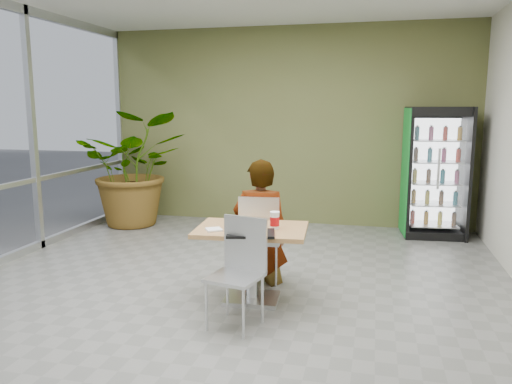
{
  "coord_description": "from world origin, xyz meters",
  "views": [
    {
      "loc": [
        1.44,
        -4.61,
        1.91
      ],
      "look_at": [
        0.19,
        0.6,
        1.0
      ],
      "focal_mm": 35.0,
      "sensor_mm": 36.0,
      "label": 1
    }
  ],
  "objects_px": {
    "chair_near": "(240,262)",
    "dining_table": "(252,249)",
    "soda_cup": "(275,221)",
    "seated_woman": "(260,235)",
    "potted_plant": "(135,169)",
    "chair_far": "(260,232)",
    "cafeteria_tray": "(251,233)",
    "beverage_fridge": "(435,172)"
  },
  "relations": [
    {
      "from": "dining_table",
      "to": "seated_woman",
      "type": "bearing_deg",
      "value": 94.08
    },
    {
      "from": "dining_table",
      "to": "chair_near",
      "type": "xyz_separation_m",
      "value": [
        0.02,
        -0.52,
        0.02
      ]
    },
    {
      "from": "chair_far",
      "to": "chair_near",
      "type": "bearing_deg",
      "value": 88.46
    },
    {
      "from": "chair_far",
      "to": "soda_cup",
      "type": "distance_m",
      "value": 0.61
    },
    {
      "from": "chair_far",
      "to": "cafeteria_tray",
      "type": "bearing_deg",
      "value": 92.12
    },
    {
      "from": "seated_woman",
      "to": "potted_plant",
      "type": "bearing_deg",
      "value": -44.82
    },
    {
      "from": "chair_far",
      "to": "soda_cup",
      "type": "height_order",
      "value": "chair_far"
    },
    {
      "from": "beverage_fridge",
      "to": "potted_plant",
      "type": "distance_m",
      "value": 4.68
    },
    {
      "from": "soda_cup",
      "to": "cafeteria_tray",
      "type": "bearing_deg",
      "value": -120.34
    },
    {
      "from": "dining_table",
      "to": "cafeteria_tray",
      "type": "relative_size",
      "value": 2.56
    },
    {
      "from": "seated_woman",
      "to": "cafeteria_tray",
      "type": "xyz_separation_m",
      "value": [
        0.1,
        -0.83,
        0.23
      ]
    },
    {
      "from": "chair_far",
      "to": "cafeteria_tray",
      "type": "distance_m",
      "value": 0.81
    },
    {
      "from": "dining_table",
      "to": "chair_near",
      "type": "height_order",
      "value": "chair_near"
    },
    {
      "from": "chair_near",
      "to": "cafeteria_tray",
      "type": "relative_size",
      "value": 2.18
    },
    {
      "from": "dining_table",
      "to": "potted_plant",
      "type": "bearing_deg",
      "value": 133.84
    },
    {
      "from": "chair_near",
      "to": "soda_cup",
      "type": "xyz_separation_m",
      "value": [
        0.2,
        0.53,
        0.27
      ]
    },
    {
      "from": "seated_woman",
      "to": "potted_plant",
      "type": "relative_size",
      "value": 0.9
    },
    {
      "from": "chair_near",
      "to": "seated_woman",
      "type": "relative_size",
      "value": 0.57
    },
    {
      "from": "seated_woman",
      "to": "beverage_fridge",
      "type": "bearing_deg",
      "value": -133.42
    },
    {
      "from": "chair_near",
      "to": "seated_woman",
      "type": "xyz_separation_m",
      "value": [
        -0.06,
        1.08,
        -0.02
      ]
    },
    {
      "from": "soda_cup",
      "to": "seated_woman",
      "type": "bearing_deg",
      "value": 116.01
    },
    {
      "from": "chair_far",
      "to": "dining_table",
      "type": "bearing_deg",
      "value": 88.88
    },
    {
      "from": "cafeteria_tray",
      "to": "potted_plant",
      "type": "height_order",
      "value": "potted_plant"
    },
    {
      "from": "dining_table",
      "to": "chair_far",
      "type": "relative_size",
      "value": 1.14
    },
    {
      "from": "potted_plant",
      "to": "cafeteria_tray",
      "type": "bearing_deg",
      "value": -48.23
    },
    {
      "from": "chair_far",
      "to": "beverage_fridge",
      "type": "height_order",
      "value": "beverage_fridge"
    },
    {
      "from": "soda_cup",
      "to": "beverage_fridge",
      "type": "distance_m",
      "value": 3.6
    },
    {
      "from": "chair_near",
      "to": "dining_table",
      "type": "bearing_deg",
      "value": 105.87
    },
    {
      "from": "seated_woman",
      "to": "cafeteria_tray",
      "type": "height_order",
      "value": "seated_woman"
    },
    {
      "from": "cafeteria_tray",
      "to": "beverage_fridge",
      "type": "distance_m",
      "value": 3.93
    },
    {
      "from": "potted_plant",
      "to": "chair_far",
      "type": "bearing_deg",
      "value": -40.73
    },
    {
      "from": "soda_cup",
      "to": "beverage_fridge",
      "type": "relative_size",
      "value": 0.09
    },
    {
      "from": "dining_table",
      "to": "chair_far",
      "type": "distance_m",
      "value": 0.51
    },
    {
      "from": "chair_near",
      "to": "seated_woman",
      "type": "height_order",
      "value": "seated_woman"
    },
    {
      "from": "cafeteria_tray",
      "to": "beverage_fridge",
      "type": "relative_size",
      "value": 0.23
    },
    {
      "from": "cafeteria_tray",
      "to": "beverage_fridge",
      "type": "bearing_deg",
      "value": 60.04
    },
    {
      "from": "chair_near",
      "to": "potted_plant",
      "type": "xyz_separation_m",
      "value": [
        -2.67,
        3.27,
        0.37
      ]
    },
    {
      "from": "chair_far",
      "to": "beverage_fridge",
      "type": "bearing_deg",
      "value": -132.74
    },
    {
      "from": "soda_cup",
      "to": "cafeteria_tray",
      "type": "height_order",
      "value": "soda_cup"
    },
    {
      "from": "dining_table",
      "to": "cafeteria_tray",
      "type": "height_order",
      "value": "cafeteria_tray"
    },
    {
      "from": "cafeteria_tray",
      "to": "beverage_fridge",
      "type": "height_order",
      "value": "beverage_fridge"
    },
    {
      "from": "dining_table",
      "to": "chair_far",
      "type": "height_order",
      "value": "chair_far"
    }
  ]
}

